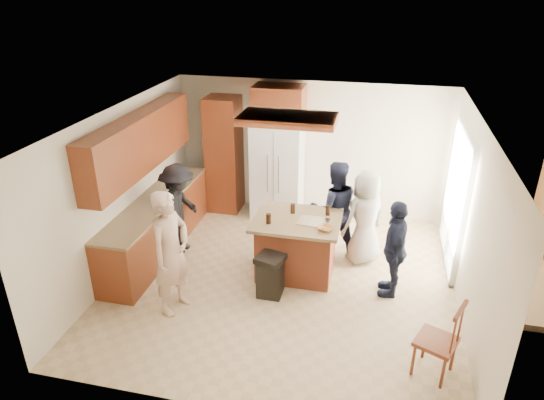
% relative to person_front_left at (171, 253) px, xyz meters
% --- Properties ---
extents(person_front_left, '(0.63, 0.74, 1.75)m').
position_rel_person_front_left_xyz_m(person_front_left, '(0.00, 0.00, 0.00)').
color(person_front_left, tan).
rests_on(person_front_left, ground).
extents(person_behind_left, '(0.89, 0.70, 1.61)m').
position_rel_person_front_left_xyz_m(person_behind_left, '(1.94, 1.93, -0.07)').
color(person_behind_left, '#181C31').
rests_on(person_behind_left, ground).
extents(person_behind_right, '(0.88, 0.85, 1.53)m').
position_rel_person_front_left_xyz_m(person_behind_right, '(2.43, 1.82, -0.11)').
color(person_behind_right, '#9B9A93').
rests_on(person_behind_right, ground).
extents(person_side_right, '(0.44, 0.86, 1.46)m').
position_rel_person_front_left_xyz_m(person_side_right, '(2.88, 1.02, -0.15)').
color(person_side_right, '#1A1F34').
rests_on(person_side_right, ground).
extents(person_counter, '(0.55, 1.03, 1.53)m').
position_rel_person_front_left_xyz_m(person_counter, '(-0.51, 1.45, -0.11)').
color(person_counter, black).
rests_on(person_counter, ground).
extents(left_cabinetry, '(0.64, 3.00, 2.30)m').
position_rel_person_front_left_xyz_m(left_cabinetry, '(-0.93, 1.38, 0.08)').
color(left_cabinetry, maroon).
rests_on(left_cabinetry, ground).
extents(back_wall_units, '(1.80, 0.60, 2.45)m').
position_rel_person_front_left_xyz_m(back_wall_units, '(-0.02, 3.18, 0.50)').
color(back_wall_units, maroon).
rests_on(back_wall_units, ground).
extents(refrigerator, '(0.90, 0.76, 1.80)m').
position_rel_person_front_left_xyz_m(refrigerator, '(0.76, 3.10, 0.02)').
color(refrigerator, white).
rests_on(refrigerator, ground).
extents(kitchen_island, '(1.28, 1.03, 0.93)m').
position_rel_person_front_left_xyz_m(kitchen_island, '(1.46, 1.22, -0.40)').
color(kitchen_island, '#A04529').
rests_on(kitchen_island, ground).
extents(island_items, '(1.00, 0.66, 0.15)m').
position_rel_person_front_left_xyz_m(island_items, '(1.70, 1.14, 0.09)').
color(island_items, silver).
rests_on(island_items, kitchen_island).
extents(trash_bin, '(0.44, 0.44, 0.63)m').
position_rel_person_front_left_xyz_m(trash_bin, '(1.20, 0.60, -0.56)').
color(trash_bin, black).
rests_on(trash_bin, ground).
extents(spindle_chair, '(0.55, 0.55, 0.99)m').
position_rel_person_front_left_xyz_m(spindle_chair, '(3.38, -0.48, -0.42)').
color(spindle_chair, maroon).
rests_on(spindle_chair, ground).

